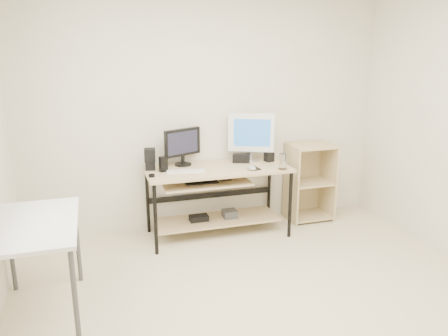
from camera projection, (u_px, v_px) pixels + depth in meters
room at (266, 147)px, 2.88m from camera, size 4.01×4.01×2.62m
desk at (215, 187)px, 4.61m from camera, size 1.50×0.65×0.75m
side_table at (35, 233)px, 3.13m from camera, size 0.60×1.00×0.75m
shelf_unit at (308, 181)px, 5.11m from camera, size 0.50×0.40×0.90m
black_monitor at (183, 144)px, 4.59m from camera, size 0.41×0.21×0.39m
white_imac at (251, 134)px, 4.73m from camera, size 0.47×0.25×0.53m
keyboard at (186, 171)px, 4.40m from camera, size 0.40×0.17×0.01m
mouse at (252, 168)px, 4.47m from camera, size 0.10×0.14×0.04m
center_speaker at (241, 158)px, 4.75m from camera, size 0.20×0.15×0.09m
speaker_left at (150, 159)px, 4.45m from camera, size 0.13×0.13×0.22m
speaker_right at (269, 157)px, 4.80m from camera, size 0.10×0.10×0.10m
audio_controller at (163, 164)px, 4.39m from camera, size 0.09×0.07×0.16m
volume_puck at (152, 176)px, 4.22m from camera, size 0.06×0.06×0.03m
smartphone at (256, 168)px, 4.51m from camera, size 0.08×0.13×0.01m
coaster at (283, 169)px, 4.49m from camera, size 0.10×0.10×0.01m
drinking_glass at (283, 161)px, 4.47m from camera, size 0.08×0.08×0.16m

